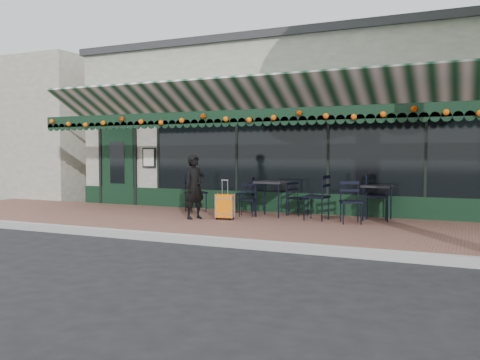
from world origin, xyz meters
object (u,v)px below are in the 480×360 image
at_px(chair_b_front, 247,200).
at_px(chair_solo, 196,193).
at_px(woman, 195,187).
at_px(chair_a_front, 351,202).
at_px(chair_b_left, 245,194).
at_px(cafe_table_a, 377,189).
at_px(chair_a_right, 377,197).
at_px(chair_a_left, 316,197).
at_px(cafe_table_b, 272,185).
at_px(suitcase, 225,206).
at_px(chair_b_right, 298,199).

height_order(chair_b_front, chair_solo, chair_solo).
distance_m(woman, chair_a_front, 3.43).
relative_size(chair_a_front, chair_solo, 0.94).
bearing_deg(chair_a_front, chair_b_left, 140.00).
relative_size(cafe_table_a, chair_a_right, 0.77).
height_order(woman, chair_a_left, woman).
bearing_deg(cafe_table_b, suitcase, -127.02).
distance_m(woman, chair_solo, 1.38).
distance_m(suitcase, chair_solo, 1.69).
bearing_deg(suitcase, woman, -177.24).
bearing_deg(cafe_table_a, chair_a_right, 102.74).
bearing_deg(chair_solo, cafe_table_b, -54.32).
bearing_deg(chair_a_right, chair_solo, 87.83).
relative_size(suitcase, cafe_table_a, 1.14).
bearing_deg(chair_solo, chair_a_right, -46.67).
bearing_deg(chair_a_front, cafe_table_a, 39.21).
bearing_deg(cafe_table_a, cafe_table_b, -172.51).
bearing_deg(woman, cafe_table_a, -45.45).
distance_m(chair_b_right, chair_b_front, 1.23).
relative_size(suitcase, chair_a_left, 0.87).
bearing_deg(suitcase, chair_a_front, 0.72).
bearing_deg(chair_b_right, chair_a_front, -98.00).
xyz_separation_m(chair_b_left, chair_b_right, (1.40, -0.05, -0.05)).
height_order(cafe_table_b, chair_a_front, chair_a_front).
bearing_deg(cafe_table_b, woman, -141.23).
height_order(suitcase, chair_a_front, chair_a_front).
bearing_deg(suitcase, chair_b_right, 38.59).
bearing_deg(chair_b_right, chair_solo, 122.79).
xyz_separation_m(suitcase, chair_a_left, (1.87, 0.76, 0.21)).
xyz_separation_m(suitcase, chair_solo, (-1.32, 1.03, 0.18)).
bearing_deg(chair_b_front, chair_solo, 155.96).
bearing_deg(chair_b_right, woman, 153.70).
bearing_deg(woman, cafe_table_b, -27.61).
xyz_separation_m(chair_a_left, chair_b_right, (-0.64, 0.68, -0.11)).
bearing_deg(chair_solo, chair_a_front, -59.68).
bearing_deg(chair_a_front, woman, 170.19).
xyz_separation_m(chair_a_left, chair_a_front, (0.80, -0.22, -0.06)).
bearing_deg(chair_a_front, chair_a_right, 47.13).
height_order(chair_a_left, chair_a_right, chair_a_left).
height_order(chair_b_right, chair_b_front, chair_b_right).
xyz_separation_m(woman, chair_b_left, (0.52, 1.64, -0.27)).
bearing_deg(chair_b_front, cafe_table_a, -3.49).
bearing_deg(chair_b_left, woman, -30.96).
bearing_deg(chair_b_front, cafe_table_b, 8.32).
bearing_deg(chair_b_left, suitcase, -7.32).
height_order(woman, cafe_table_b, woman).
height_order(cafe_table_a, cafe_table_b, cafe_table_b).
relative_size(chair_a_left, chair_a_right, 1.00).
xyz_separation_m(chair_a_front, chair_b_left, (-2.84, 0.95, -0.00)).
bearing_deg(chair_solo, chair_a_left, -57.56).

